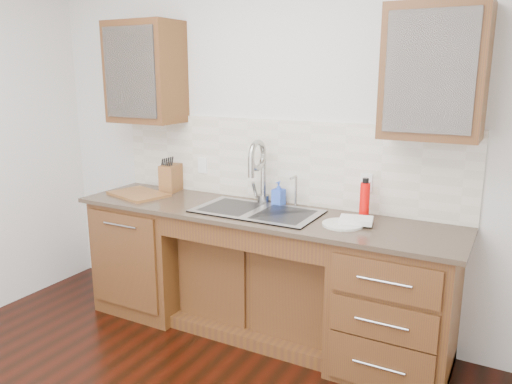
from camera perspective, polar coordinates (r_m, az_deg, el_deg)
The scene contains 23 objects.
wall_back at distance 3.62m, azimuth 3.03°, elevation 5.93°, with size 4.00×0.10×2.70m, color silver.
base_cabinet_left at distance 4.05m, azimuth -11.73°, elevation -6.81°, with size 0.70×0.62×0.88m, color #593014.
base_cabinet_center at distance 3.65m, azimuth 0.99°, elevation -10.32°, with size 1.20×0.44×0.70m, color #593014.
base_cabinet_right at distance 3.25m, azimuth 15.63°, elevation -12.27°, with size 0.70×0.62×0.88m, color #593014.
countertop at distance 3.38m, azimuth 0.20°, elevation -2.47°, with size 2.70×0.65×0.03m, color #84705B.
backsplash at distance 3.58m, azimuth 2.58°, elevation 3.52°, with size 2.70×0.02×0.59m, color beige.
sink at distance 3.39m, azimuth 0.08°, elevation -3.67°, with size 0.84×0.46×0.19m, color #9E9EA5.
faucet at distance 3.55m, azimuth 0.85°, elevation 1.86°, with size 0.04×0.04×0.40m, color #999993.
filter_tap at distance 3.47m, azimuth 4.59°, elevation 0.19°, with size 0.02×0.02×0.24m, color #999993.
upper_cabinet_left at distance 3.98m, azimuth -12.51°, elevation 13.18°, with size 0.55×0.34×0.75m, color #593014.
upper_cabinet_right at distance 3.06m, azimuth 19.77°, elevation 12.74°, with size 0.55×0.34×0.75m, color #593014.
outlet_left at distance 3.91m, azimuth -6.13°, elevation 3.03°, with size 0.08×0.01×0.12m, color white.
outlet_right at distance 3.36m, azimuth 12.49°, elevation 1.07°, with size 0.08×0.01×0.12m, color white.
soap_bottle at distance 3.52m, azimuth 2.60°, elevation -0.16°, with size 0.08×0.08×0.17m, color blue.
water_bottle at distance 3.25m, azimuth 12.31°, elevation -1.01°, with size 0.06×0.06×0.24m, color red.
plate at distance 3.11m, azimuth 9.88°, elevation -3.67°, with size 0.25×0.25×0.01m, color beige.
dish_towel at distance 3.13m, azimuth 11.37°, elevation -3.17°, with size 0.20×0.15×0.03m, color silver.
knife_block at distance 3.99m, azimuth -9.69°, elevation 1.60°, with size 0.12×0.19×0.21m, color #A5613C.
cutting_board at distance 3.92m, azimuth -13.28°, elevation -0.24°, with size 0.43×0.30×0.02m, color brown.
cup_left_a at distance 4.04m, azimuth -13.48°, elevation 12.40°, with size 0.12×0.12×0.10m, color silver.
cup_left_b at distance 3.94m, azimuth -11.92°, elevation 12.43°, with size 0.10×0.10×0.09m, color silver.
cup_right_a at distance 3.08m, azimuth 17.35°, elevation 12.04°, with size 0.13×0.13×0.11m, color silver.
cup_right_b at distance 3.04m, azimuth 22.03°, elevation 11.61°, with size 0.11×0.11×0.10m, color white.
Camera 1 is at (1.53, -1.44, 1.82)m, focal length 35.00 mm.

